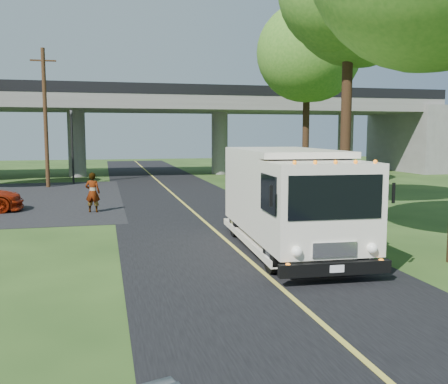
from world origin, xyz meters
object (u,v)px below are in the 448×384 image
object	(u,v)px
tree_right_far	(311,59)
pedestrian	(93,193)
traffic_signal	(72,138)
utility_pole	(45,117)
step_van	(289,197)

from	to	relation	value
tree_right_far	pedestrian	distance (m)	17.20
traffic_signal	utility_pole	size ratio (longest dim) A/B	0.58
tree_right_far	pedestrian	size ratio (longest dim) A/B	6.06
utility_pole	tree_right_far	world-z (taller)	tree_right_far
tree_right_far	step_van	distance (m)	19.40
step_van	pedestrian	xyz separation A→B (m)	(-5.89, 9.01, -0.75)
tree_right_far	pedestrian	xyz separation A→B (m)	(-13.60, -7.51, -7.40)
utility_pole	tree_right_far	bearing A→B (deg)	-14.00
pedestrian	utility_pole	bearing A→B (deg)	-58.50
traffic_signal	utility_pole	world-z (taller)	utility_pole
tree_right_far	traffic_signal	bearing A→B (deg)	157.93
utility_pole	pedestrian	world-z (taller)	utility_pole
tree_right_far	step_van	xyz separation A→B (m)	(-7.71, -16.52, -6.64)
utility_pole	tree_right_far	size ratio (longest dim) A/B	0.82
step_van	pedestrian	distance (m)	10.79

